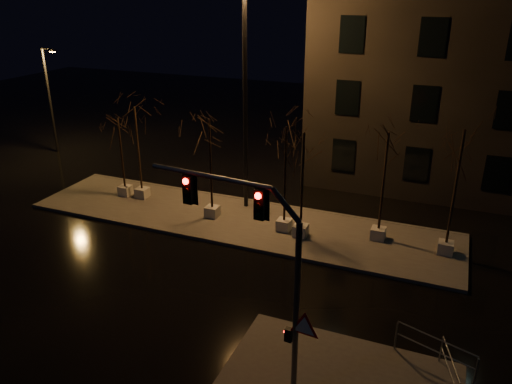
% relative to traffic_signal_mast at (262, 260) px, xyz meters
% --- Properties ---
extents(ground, '(90.00, 90.00, 0.00)m').
position_rel_traffic_signal_mast_xyz_m(ground, '(-5.32, 4.07, -4.33)').
color(ground, black).
rests_on(ground, ground).
extents(median, '(22.00, 5.00, 0.15)m').
position_rel_traffic_signal_mast_xyz_m(median, '(-5.32, 10.07, -4.25)').
color(median, '#4E4B46').
rests_on(median, ground).
extents(tree_0, '(1.80, 1.80, 4.54)m').
position_rel_traffic_signal_mast_xyz_m(tree_0, '(-12.46, 10.57, -0.73)').
color(tree_0, beige).
rests_on(tree_0, median).
extents(tree_1, '(1.80, 1.80, 5.27)m').
position_rel_traffic_signal_mast_xyz_m(tree_1, '(-11.38, 10.65, -0.18)').
color(tree_1, beige).
rests_on(tree_1, median).
extents(tree_2, '(1.80, 1.80, 5.26)m').
position_rel_traffic_signal_mast_xyz_m(tree_2, '(-6.60, 9.86, -0.19)').
color(tree_2, beige).
rests_on(tree_2, median).
extents(tree_3, '(1.80, 1.80, 5.29)m').
position_rel_traffic_signal_mast_xyz_m(tree_3, '(-2.69, 9.78, -0.17)').
color(tree_3, beige).
rests_on(tree_3, median).
extents(tree_4, '(1.80, 1.80, 5.19)m').
position_rel_traffic_signal_mast_xyz_m(tree_4, '(-1.77, 9.52, -0.24)').
color(tree_4, beige).
rests_on(tree_4, median).
extents(tree_5, '(1.80, 1.80, 5.28)m').
position_rel_traffic_signal_mast_xyz_m(tree_5, '(1.69, 10.59, -0.17)').
color(tree_5, beige).
rests_on(tree_5, median).
extents(tree_6, '(1.80, 1.80, 5.81)m').
position_rel_traffic_signal_mast_xyz_m(tree_6, '(4.68, 10.31, 0.23)').
color(tree_6, beige).
rests_on(tree_6, median).
extents(traffic_signal_mast, '(5.19, 0.61, 6.36)m').
position_rel_traffic_signal_mast_xyz_m(traffic_signal_mast, '(0.00, 0.00, 0.00)').
color(traffic_signal_mast, '#505357').
rests_on(traffic_signal_mast, sidewalk_corner).
extents(streetlight_main, '(2.79, 1.12, 11.34)m').
position_rel_traffic_signal_mast_xyz_m(streetlight_main, '(-5.53, 11.76, 2.36)').
color(streetlight_main, black).
rests_on(streetlight_main, median).
extents(streetlight_far, '(1.43, 0.46, 7.32)m').
position_rel_traffic_signal_mast_xyz_m(streetlight_far, '(-22.07, 15.80, -0.30)').
color(streetlight_far, black).
rests_on(streetlight_far, ground).
extents(guard_rail_a, '(2.44, 0.89, 1.11)m').
position_rel_traffic_signal_mast_xyz_m(guard_rail_a, '(4.68, 2.57, -3.45)').
color(guard_rail_a, '#505357').
rests_on(guard_rail_a, sidewalk_corner).
extents(guard_rail_b, '(0.60, 1.98, 0.97)m').
position_rel_traffic_signal_mast_xyz_m(guard_rail_b, '(5.15, 1.98, -3.55)').
color(guard_rail_b, '#505357').
rests_on(guard_rail_b, sidewalk_corner).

